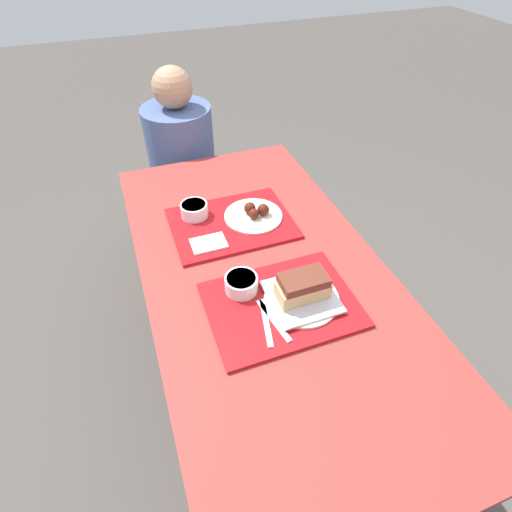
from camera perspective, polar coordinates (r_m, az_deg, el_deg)
The scene contains 14 objects.
ground_plane at distance 1.89m, azimuth 0.97°, elevation -17.91°, with size 12.00×12.00×0.00m, color #4C4742.
picnic_table at distance 1.37m, azimuth 1.27°, elevation -5.10°, with size 0.77×1.57×0.72m.
picnic_bench_far at distance 2.29m, azimuth -7.92°, elevation 8.07°, with size 0.73×0.28×0.42m.
tray_near at distance 1.20m, azimuth 3.67°, elevation -6.94°, with size 0.44×0.33×0.01m.
tray_far at distance 1.48m, azimuth -3.49°, elevation 4.68°, with size 0.44×0.33×0.01m.
bowl_coleslaw_near at distance 1.21m, azimuth -2.11°, elevation -3.88°, with size 0.10×0.10×0.05m.
brisket_sandwich_plate at distance 1.19m, azimuth 6.63°, elevation -5.04°, with size 0.23×0.23×0.10m.
plastic_fork_near at distance 1.15m, azimuth 1.45°, elevation -9.42°, with size 0.05×0.17×0.00m.
plastic_knife_near at distance 1.15m, azimuth 2.49°, elevation -9.12°, with size 0.05×0.17×0.00m.
condiment_packet at distance 1.24m, azimuth 1.80°, elevation -4.37°, with size 0.04×0.03×0.01m.
bowl_coleslaw_far at distance 1.51m, azimuth -8.82°, elevation 6.63°, with size 0.10×0.10×0.05m.
wings_plate_far at distance 1.49m, azimuth -0.25°, elevation 6.07°, with size 0.22×0.22×0.05m.
napkin_far at distance 1.39m, azimuth -6.78°, elevation 1.81°, with size 0.12×0.08×0.01m.
person_seated_across at distance 2.11m, azimuth -10.75°, elevation 15.18°, with size 0.33×0.33×0.65m.
Camera 1 is at (-0.34, -0.85, 1.65)m, focal length 28.00 mm.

